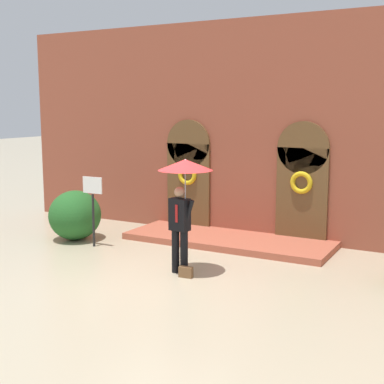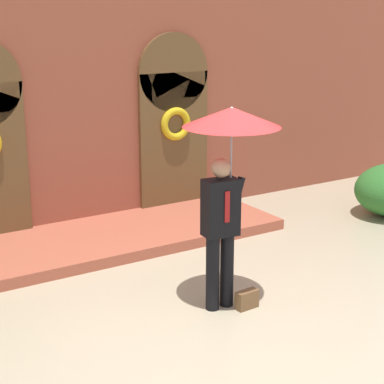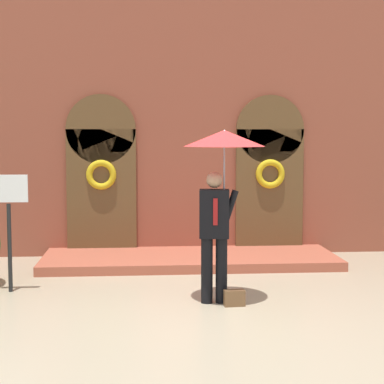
% 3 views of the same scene
% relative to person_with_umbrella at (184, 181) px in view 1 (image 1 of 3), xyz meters
% --- Properties ---
extents(ground_plane, '(80.00, 80.00, 0.00)m').
position_rel_person_with_umbrella_xyz_m(ground_plane, '(-0.23, -0.38, -1.91)').
color(ground_plane, tan).
extents(building_facade, '(14.00, 2.30, 5.60)m').
position_rel_person_with_umbrella_xyz_m(building_facade, '(-0.23, 3.77, 0.77)').
color(building_facade, brown).
rests_on(building_facade, ground).
extents(person_with_umbrella, '(1.10, 1.10, 2.36)m').
position_rel_person_with_umbrella_xyz_m(person_with_umbrella, '(0.00, 0.00, 0.00)').
color(person_with_umbrella, black).
rests_on(person_with_umbrella, ground).
extents(handbag, '(0.29, 0.14, 0.22)m').
position_rel_person_with_umbrella_xyz_m(handbag, '(0.15, -0.20, -1.80)').
color(handbag, brown).
rests_on(handbag, ground).
extents(sign_post, '(0.56, 0.06, 1.72)m').
position_rel_person_with_umbrella_xyz_m(sign_post, '(-3.01, 0.85, -0.75)').
color(sign_post, black).
rests_on(sign_post, ground).
extents(shrub_left, '(1.29, 1.39, 1.27)m').
position_rel_person_with_umbrella_xyz_m(shrub_left, '(-3.87, 1.18, -1.28)').
color(shrub_left, '#235B23').
rests_on(shrub_left, ground).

